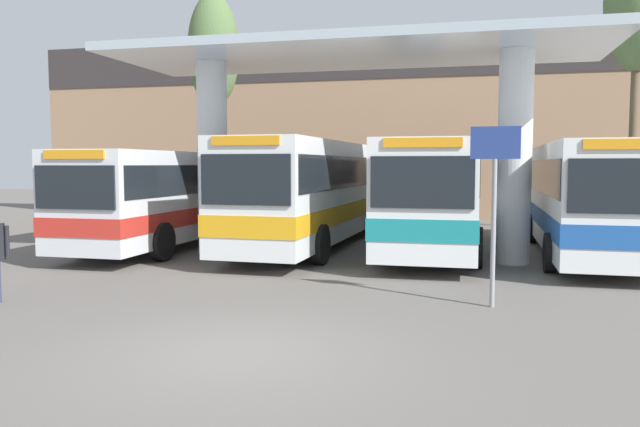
{
  "coord_description": "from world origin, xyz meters",
  "views": [
    {
      "loc": [
        3.24,
        -8.18,
        2.68
      ],
      "look_at": [
        0.0,
        5.14,
        1.6
      ],
      "focal_mm": 35.0,
      "sensor_mm": 36.0,
      "label": 1
    }
  ],
  "objects": [
    {
      "name": "ground_plane",
      "position": [
        0.0,
        0.0,
        0.0
      ],
      "size": [
        100.0,
        100.0,
        0.0
      ],
      "primitive_type": "plane",
      "color": "#605B56"
    },
    {
      "name": "townhouse_backdrop",
      "position": [
        0.0,
        23.03,
        5.3
      ],
      "size": [
        40.0,
        0.58,
        9.09
      ],
      "color": "#9E7A5B",
      "rests_on": "ground_plane"
    },
    {
      "name": "station_canopy",
      "position": [
        0.0,
        9.34,
        4.77
      ],
      "size": [
        13.7,
        5.12,
        5.95
      ],
      "color": "silver",
      "rests_on": "ground_plane"
    },
    {
      "name": "transit_bus_left_bay",
      "position": [
        -6.26,
        10.85,
        1.73
      ],
      "size": [
        2.76,
        11.08,
        3.07
      ],
      "rotation": [
        0.0,
        0.0,
        3.13
      ],
      "color": "silver",
      "rests_on": "ground_plane"
    },
    {
      "name": "transit_bus_center_bay",
      "position": [
        -1.77,
        11.48,
        1.89
      ],
      "size": [
        2.98,
        11.7,
        3.38
      ],
      "rotation": [
        0.0,
        0.0,
        3.11
      ],
      "color": "white",
      "rests_on": "ground_plane"
    },
    {
      "name": "transit_bus_right_bay",
      "position": [
        2.12,
        11.96,
        1.86
      ],
      "size": [
        2.85,
        11.89,
        3.31
      ],
      "rotation": [
        0.0,
        0.0,
        3.15
      ],
      "color": "white",
      "rests_on": "ground_plane"
    },
    {
      "name": "transit_bus_far_right_bay",
      "position": [
        6.5,
        11.29,
        1.81
      ],
      "size": [
        2.94,
        10.64,
        3.25
      ],
      "rotation": [
        0.0,
        0.0,
        3.13
      ],
      "color": "white",
      "rests_on": "ground_plane"
    },
    {
      "name": "info_sign_platform",
      "position": [
        3.65,
        3.83,
        2.39
      ],
      "size": [
        0.9,
        0.09,
        3.38
      ],
      "color": "gray",
      "rests_on": "ground_plane"
    },
    {
      "name": "poplar_tree_behind_left",
      "position": [
        9.18,
        17.8,
        8.7
      ],
      "size": [
        2.4,
        2.4,
        11.45
      ],
      "color": "brown",
      "rests_on": "ground_plane"
    },
    {
      "name": "poplar_tree_behind_right",
      "position": [
        -6.71,
        15.02,
        6.95
      ],
      "size": [
        2.01,
        2.01,
        9.36
      ],
      "color": "brown",
      "rests_on": "ground_plane"
    }
  ]
}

